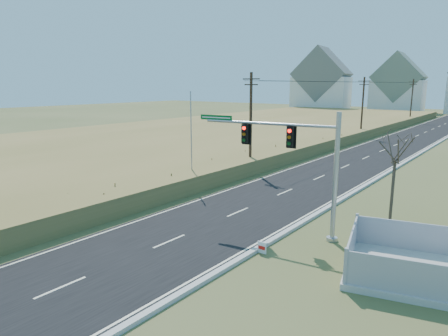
# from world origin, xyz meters

# --- Properties ---
(ground) EXTENTS (260.00, 260.00, 0.00)m
(ground) POSITION_xyz_m (0.00, 0.00, 0.00)
(ground) COLOR #465027
(ground) RESTS_ON ground
(road) EXTENTS (8.00, 180.00, 0.06)m
(road) POSITION_xyz_m (0.00, 50.00, 0.03)
(road) COLOR black
(road) RESTS_ON ground
(curb) EXTENTS (0.30, 180.00, 0.18)m
(curb) POSITION_xyz_m (4.15, 50.00, 0.09)
(curb) COLOR #B2AFA8
(curb) RESTS_ON ground
(reed_marsh) EXTENTS (38.00, 110.00, 1.30)m
(reed_marsh) POSITION_xyz_m (-24.00, 40.00, 0.65)
(reed_marsh) COLOR olive
(reed_marsh) RESTS_ON ground
(utility_pole_near) EXTENTS (1.80, 0.26, 9.00)m
(utility_pole_near) POSITION_xyz_m (-6.50, 15.00, 4.68)
(utility_pole_near) COLOR #422D1E
(utility_pole_near) RESTS_ON ground
(utility_pole_mid) EXTENTS (1.80, 0.26, 9.00)m
(utility_pole_mid) POSITION_xyz_m (-6.50, 45.00, 4.68)
(utility_pole_mid) COLOR #422D1E
(utility_pole_mid) RESTS_ON ground
(utility_pole_far) EXTENTS (1.80, 0.26, 9.00)m
(utility_pole_far) POSITION_xyz_m (-6.50, 75.00, 4.68)
(utility_pole_far) COLOR #422D1E
(utility_pole_far) RESTS_ON ground
(condo_nw) EXTENTS (17.69, 13.38, 19.05)m
(condo_nw) POSITION_xyz_m (-38.00, 100.00, 7.70)
(condo_nw) COLOR white
(condo_nw) RESTS_ON ground
(condo_nnw) EXTENTS (14.93, 11.17, 17.03)m
(condo_nnw) POSITION_xyz_m (-18.00, 108.00, 6.94)
(condo_nnw) COLOR white
(condo_nnw) RESTS_ON ground
(traffic_signal_mast) EXTENTS (8.28, 1.31, 6.63)m
(traffic_signal_mast) POSITION_xyz_m (4.68, 3.06, 4.13)
(traffic_signal_mast) COLOR #9EA0A5
(traffic_signal_mast) RESTS_ON ground
(fence_enclosure) EXTENTS (8.15, 6.51, 1.64)m
(fence_enclosure) POSITION_xyz_m (11.64, 1.87, 0.31)
(fence_enclosure) COLOR #B7B5AD
(fence_enclosure) RESTS_ON ground
(open_sign) EXTENTS (0.47, 0.07, 0.58)m
(open_sign) POSITION_xyz_m (4.50, -0.29, 0.31)
(open_sign) COLOR white
(open_sign) RESTS_ON ground
(flagpole) EXTENTS (0.33, 0.33, 7.41)m
(flagpole) POSITION_xyz_m (-7.00, 7.45, 2.96)
(flagpole) COLOR #B7B5AD
(flagpole) RESTS_ON ground
(bare_tree) EXTENTS (2.14, 2.14, 5.67)m
(bare_tree) POSITION_xyz_m (8.16, 7.67, 4.57)
(bare_tree) COLOR #4C3F33
(bare_tree) RESTS_ON ground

